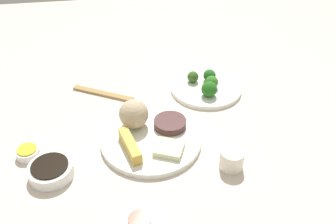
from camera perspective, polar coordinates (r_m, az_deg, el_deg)
tabletop at (r=1.00m, az=-4.14°, el=-4.23°), size 2.20×2.20×0.02m
main_plate at (r=0.97m, az=-2.72°, el=-4.47°), size 0.27×0.27×0.02m
rice_scoop at (r=0.98m, az=-5.51°, el=-0.32°), size 0.08×0.08×0.08m
spring_roll at (r=0.92m, az=-6.09°, el=-5.34°), size 0.05×0.12×0.03m
crab_rangoon_wonton at (r=0.92m, az=0.16°, el=-5.88°), size 0.09×0.09×0.02m
stir_fry_heap at (r=0.99m, az=0.33°, el=-1.81°), size 0.09×0.09×0.02m
broccoli_plate at (r=1.18m, az=6.07°, el=3.89°), size 0.23×0.23×0.01m
broccoli_floret_0 at (r=1.15m, az=6.99°, el=4.74°), size 0.04×0.04×0.04m
broccoli_floret_1 at (r=1.18m, az=4.00°, el=5.63°), size 0.04×0.04×0.04m
broccoli_floret_2 at (r=1.11m, az=6.60°, el=3.67°), size 0.05×0.05×0.05m
broccoli_floret_3 at (r=1.19m, az=6.65°, el=5.82°), size 0.04×0.04×0.04m
soy_sauce_bowl at (r=0.92m, az=-18.21°, el=-8.92°), size 0.11×0.11×0.03m
soy_sauce_bowl_liquid at (r=0.91m, az=-18.42°, el=-8.15°), size 0.09×0.09×0.00m
sauce_ramekin_hot_mustard at (r=0.99m, az=-21.47°, el=-6.12°), size 0.06×0.06×0.02m
sauce_ramekin_hot_mustard_liquid at (r=0.99m, az=-21.64°, el=-5.57°), size 0.05×0.05×0.00m
sauce_ramekin_sweet_and_sour at (r=0.79m, az=-4.51°, el=-17.26°), size 0.06×0.06×0.02m
sauce_ramekin_sweet_and_sour_liquid at (r=0.78m, az=-4.55°, el=-16.70°), size 0.05×0.05×0.00m
teacup at (r=0.90m, az=10.14°, el=-7.45°), size 0.06×0.06×0.05m
chopsticks_pair at (r=1.17m, az=-10.34°, el=2.91°), size 0.19×0.12×0.01m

